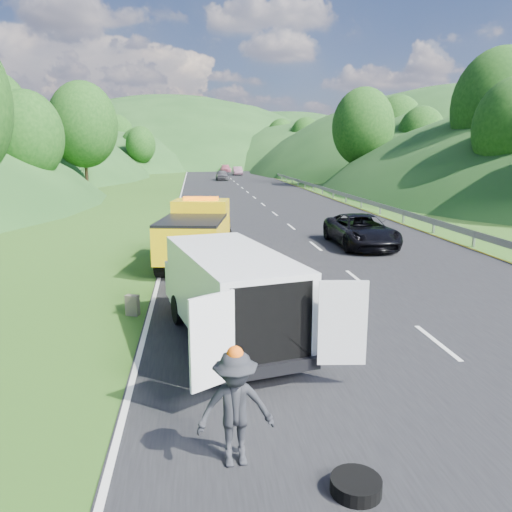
{
  "coord_description": "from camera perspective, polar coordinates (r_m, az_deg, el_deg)",
  "views": [
    {
      "loc": [
        -2.6,
        -12.45,
        4.48
      ],
      "look_at": [
        -0.78,
        2.23,
        1.3
      ],
      "focal_mm": 35.0,
      "sensor_mm": 36.0,
      "label": 1
    }
  ],
  "objects": [
    {
      "name": "ground",
      "position": [
        13.49,
        4.5,
        -7.31
      ],
      "size": [
        320.0,
        320.0,
        0.0
      ],
      "primitive_type": "plane",
      "color": "#38661E",
      "rests_on": "ground"
    },
    {
      "name": "road_surface",
      "position": [
        52.94,
        -0.97,
        7.3
      ],
      "size": [
        14.0,
        200.0,
        0.02
      ],
      "primitive_type": "cube",
      "color": "black",
      "rests_on": "ground"
    },
    {
      "name": "guardrail",
      "position": [
        66.37,
        4.21,
        8.24
      ],
      "size": [
        0.06,
        140.0,
        1.52
      ],
      "primitive_type": "cube",
      "color": "gray",
      "rests_on": "ground"
    },
    {
      "name": "tree_line_left",
      "position": [
        74.42,
        -19.97,
        7.98
      ],
      "size": [
        14.0,
        140.0,
        14.0
      ],
      "primitive_type": null,
      "color": "#2B5D1B",
      "rests_on": "ground"
    },
    {
      "name": "tree_line_right",
      "position": [
        76.97,
        12.52,
        8.53
      ],
      "size": [
        14.0,
        140.0,
        14.0
      ],
      "primitive_type": null,
      "color": "#2B5D1B",
      "rests_on": "ground"
    },
    {
      "name": "hills_backdrop",
      "position": [
        147.5,
        -3.57,
        10.39
      ],
      "size": [
        201.0,
        288.6,
        44.0
      ],
      "primitive_type": null,
      "color": "#2D5B23",
      "rests_on": "ground"
    },
    {
      "name": "tow_truck",
      "position": [
        19.69,
        -6.73,
        2.64
      ],
      "size": [
        3.14,
        6.27,
        2.58
      ],
      "rotation": [
        0.0,
        0.0,
        -0.17
      ],
      "color": "black",
      "rests_on": "ground"
    },
    {
      "name": "white_van",
      "position": [
        11.72,
        -3.12,
        -3.93
      ],
      "size": [
        4.02,
        6.62,
        2.2
      ],
      "rotation": [
        0.0,
        0.0,
        0.24
      ],
      "color": "black",
      "rests_on": "ground"
    },
    {
      "name": "woman",
      "position": [
        14.75,
        -6.73,
        -5.64
      ],
      "size": [
        0.5,
        0.64,
        1.66
      ],
      "primitive_type": "imported",
      "rotation": [
        0.0,
        0.0,
        1.48
      ],
      "color": "white",
      "rests_on": "ground"
    },
    {
      "name": "child",
      "position": [
        12.52,
        -2.09,
        -8.84
      ],
      "size": [
        0.56,
        0.54,
        0.91
      ],
      "primitive_type": "imported",
      "rotation": [
        0.0,
        0.0,
        -0.69
      ],
      "color": "tan",
      "rests_on": "ground"
    },
    {
      "name": "worker",
      "position": [
        7.85,
        -2.3,
        -22.68
      ],
      "size": [
        1.15,
        0.72,
        1.72
      ],
      "primitive_type": "imported",
      "rotation": [
        0.0,
        0.0,
        0.07
      ],
      "color": "black",
      "rests_on": "ground"
    },
    {
      "name": "suitcase",
      "position": [
        14.15,
        -13.94,
        -5.48
      ],
      "size": [
        0.4,
        0.32,
        0.57
      ],
      "primitive_type": "cube",
      "rotation": [
        0.0,
        0.0,
        -0.39
      ],
      "color": "brown",
      "rests_on": "ground"
    },
    {
      "name": "spare_tire",
      "position": [
        7.46,
        11.32,
        -25.07
      ],
      "size": [
        0.68,
        0.68,
        0.2
      ],
      "primitive_type": "cylinder",
      "color": "black",
      "rests_on": "ground"
    },
    {
      "name": "passing_suv",
      "position": [
        23.92,
        11.83,
        1.08
      ],
      "size": [
        2.47,
        5.31,
        1.47
      ],
      "primitive_type": "imported",
      "rotation": [
        0.0,
        0.0,
        0.01
      ],
      "color": "black",
      "rests_on": "ground"
    },
    {
      "name": "dist_car_a",
      "position": [
        73.47,
        -3.89,
        8.62
      ],
      "size": [
        1.71,
        4.26,
        1.45
      ],
      "primitive_type": "imported",
      "color": "#434247",
      "rests_on": "ground"
    },
    {
      "name": "dist_car_b",
      "position": [
        87.89,
        -2.12,
        9.22
      ],
      "size": [
        1.53,
        4.38,
        1.44
      ],
      "primitive_type": "imported",
      "color": "#6F4A5C",
      "rests_on": "ground"
    },
    {
      "name": "dist_car_c",
      "position": [
        99.82,
        -3.49,
        9.55
      ],
      "size": [
        1.96,
        4.82,
        1.4
      ],
      "primitive_type": "imported",
      "color": "#AF576B",
      "rests_on": "ground"
    },
    {
      "name": "dist_car_d",
      "position": [
        122.5,
        -5.24,
        10.0
      ],
      "size": [
        1.71,
        4.26,
        1.45
      ],
      "primitive_type": "imported",
      "color": "#5E704E",
      "rests_on": "ground"
    }
  ]
}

